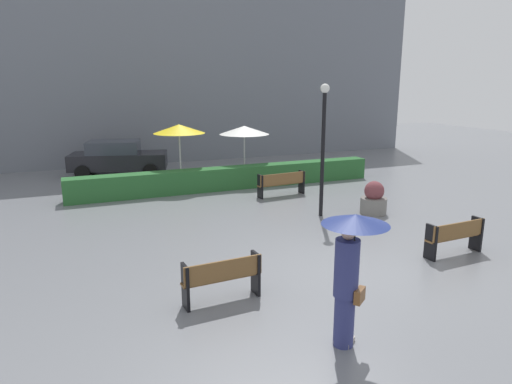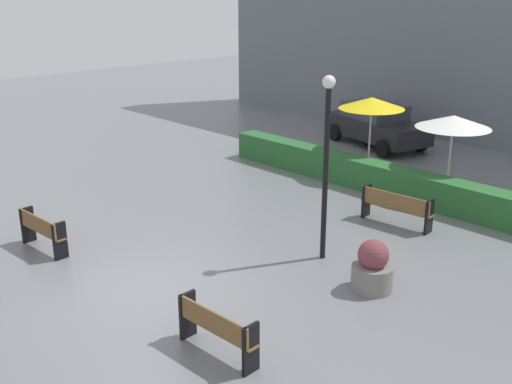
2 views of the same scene
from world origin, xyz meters
name	(u,v)px [view 1 (image 1 of 2)]	position (x,y,z in m)	size (l,w,h in m)	color
ground_plane	(345,265)	(0.00, 0.00, 0.00)	(60.00, 60.00, 0.00)	slate
bench_near_right	(456,235)	(2.80, -0.47, 0.51)	(1.64, 0.41, 0.85)	brown
bench_near_left	(222,276)	(-3.15, -0.60, 0.52)	(1.56, 0.42, 0.86)	brown
bench_back_row	(282,182)	(1.55, 6.54, 0.51)	(1.91, 0.51, 0.87)	brown
pedestrian_with_umbrella	(350,261)	(-1.82, -2.77, 1.43)	(1.02, 1.02, 2.18)	navy
planter_pot	(374,200)	(3.20, 3.26, 0.46)	(0.83, 0.83, 1.06)	slate
lamp_post	(323,137)	(1.54, 3.72, 2.48)	(0.28, 0.28, 4.06)	black
patio_umbrella_yellow	(179,129)	(-1.52, 9.57, 2.32)	(2.04, 2.04, 2.50)	silver
patio_umbrella_white	(244,130)	(1.24, 9.59, 2.16)	(2.09, 2.09, 2.34)	silver
hedge_strip	(230,178)	(0.17, 8.40, 0.43)	(12.26, 0.70, 0.87)	#28602D
building_facade	(178,71)	(0.00, 16.00, 4.68)	(28.00, 1.20, 9.36)	slate
parked_car	(118,158)	(-3.61, 12.88, 0.82)	(4.51, 2.79, 1.57)	black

